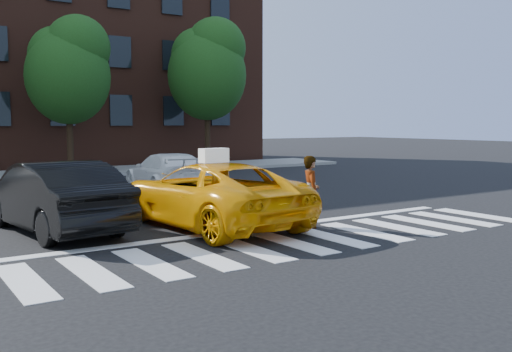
# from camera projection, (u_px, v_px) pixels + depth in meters

# --- Properties ---
(ground) EXTENTS (120.00, 120.00, 0.00)m
(ground) POSITION_uv_depth(u_px,v_px,m) (291.00, 243.00, 11.26)
(ground) COLOR black
(ground) RESTS_ON ground
(crosswalk) EXTENTS (13.00, 2.40, 0.01)m
(crosswalk) POSITION_uv_depth(u_px,v_px,m) (291.00, 242.00, 11.26)
(crosswalk) COLOR silver
(crosswalk) RESTS_ON ground
(stop_line) EXTENTS (12.00, 0.30, 0.01)m
(stop_line) POSITION_uv_depth(u_px,v_px,m) (248.00, 230.00, 12.59)
(stop_line) COLOR silver
(stop_line) RESTS_ON ground
(sidewalk_far) EXTENTS (30.00, 4.00, 0.15)m
(sidewalk_far) POSITION_uv_depth(u_px,v_px,m) (57.00, 173.00, 25.74)
(sidewalk_far) COLOR slate
(sidewalk_far) RESTS_ON ground
(building) EXTENTS (26.00, 10.00, 12.00)m
(building) POSITION_uv_depth(u_px,v_px,m) (17.00, 56.00, 31.40)
(building) COLOR #4B261B
(building) RESTS_ON ground
(tree_mid) EXTENTS (3.69, 3.69, 7.10)m
(tree_mid) POSITION_uv_depth(u_px,v_px,m) (69.00, 66.00, 25.17)
(tree_mid) COLOR black
(tree_mid) RESTS_ON ground
(tree_right) EXTENTS (4.00, 4.00, 7.70)m
(tree_right) POSITION_uv_depth(u_px,v_px,m) (208.00, 65.00, 29.00)
(tree_right) COLOR black
(tree_right) RESTS_ON ground
(taxi) EXTENTS (2.82, 5.47, 1.47)m
(taxi) POSITION_uv_depth(u_px,v_px,m) (210.00, 194.00, 13.02)
(taxi) COLOR orange
(taxi) RESTS_ON ground
(black_sedan) EXTENTS (2.24, 4.87, 1.55)m
(black_sedan) POSITION_uv_depth(u_px,v_px,m) (54.00, 197.00, 12.32)
(black_sedan) COLOR black
(black_sedan) RESTS_ON ground
(white_suv) EXTENTS (2.34, 4.80, 1.35)m
(white_suv) POSITION_uv_depth(u_px,v_px,m) (168.00, 173.00, 19.21)
(white_suv) COLOR white
(white_suv) RESTS_ON ground
(woman) EXTENTS (0.60, 0.70, 1.63)m
(woman) POSITION_uv_depth(u_px,v_px,m) (311.00, 192.00, 12.86)
(woman) COLOR #999999
(woman) RESTS_ON ground
(dog) EXTENTS (0.61, 0.42, 0.36)m
(dog) POSITION_uv_depth(u_px,v_px,m) (243.00, 226.00, 11.91)
(dog) COLOR #93644A
(dog) RESTS_ON ground
(taxi_sign) EXTENTS (0.67, 0.33, 0.32)m
(taxi_sign) POSITION_uv_depth(u_px,v_px,m) (214.00, 155.00, 12.77)
(taxi_sign) COLOR white
(taxi_sign) RESTS_ON taxi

